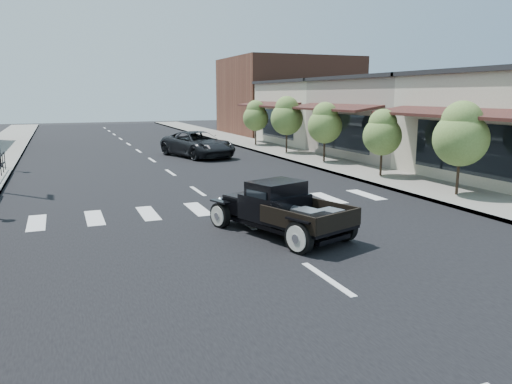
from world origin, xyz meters
name	(u,v)px	position (x,y,z in m)	size (l,w,h in m)	color
ground	(269,240)	(0.00, 0.00, 0.00)	(120.00, 120.00, 0.00)	black
road	(159,165)	(0.00, 15.00, 0.01)	(14.00, 80.00, 0.02)	black
road_markings	(180,180)	(0.00, 10.00, 0.00)	(12.00, 60.00, 0.06)	silver
sidewalk_right	(302,156)	(8.50, 15.00, 0.07)	(3.00, 80.00, 0.15)	gray
storefront_mid	(416,119)	(15.00, 13.00, 2.25)	(10.00, 9.00, 4.50)	gray
storefront_far	(338,114)	(15.00, 22.00, 2.25)	(10.00, 9.00, 4.50)	beige
far_building_right	(288,97)	(15.50, 32.00, 3.50)	(11.00, 10.00, 7.00)	brown
small_tree_a	(460,150)	(8.30, 2.35, 1.75)	(1.92, 1.92, 3.19)	olive
small_tree_b	(382,144)	(8.30, 6.93, 1.55)	(1.68, 1.68, 2.80)	olive
small_tree_c	(325,133)	(8.30, 12.01, 1.66)	(1.82, 1.82, 3.03)	olive
small_tree_d	(287,125)	(8.30, 16.78, 1.81)	(1.99, 1.99, 3.31)	olive
small_tree_e	(256,123)	(8.30, 21.99, 1.66)	(1.82, 1.82, 3.03)	olive
hotrod_pickup	(281,208)	(0.48, 0.33, 0.73)	(1.97, 4.21, 1.46)	black
second_car	(198,145)	(2.83, 17.52, 0.75)	(2.50, 5.43, 1.51)	black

